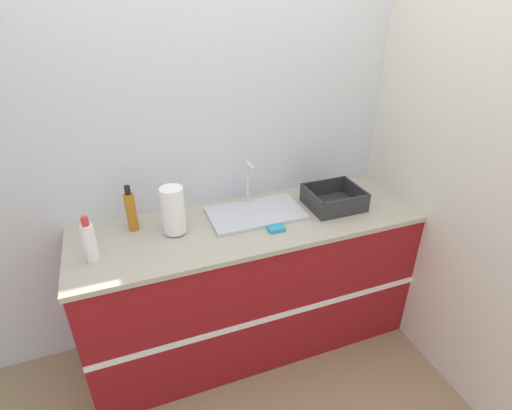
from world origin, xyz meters
name	(u,v)px	position (x,y,z in m)	size (l,w,h in m)	color
ground_plane	(268,371)	(0.00, 0.00, 0.00)	(12.00, 12.00, 0.00)	#937A56
wall_back	(231,140)	(0.00, 0.64, 1.30)	(4.39, 0.06, 2.60)	silver
wall_right	(408,137)	(1.02, 0.31, 1.30)	(0.06, 2.61, 2.60)	beige
counter_cabinet	(251,283)	(0.00, 0.31, 0.46)	(2.01, 0.64, 0.92)	maroon
sink	(255,211)	(0.06, 0.37, 0.94)	(0.55, 0.32, 0.29)	silver
paper_towel_roll	(173,211)	(-0.42, 0.34, 1.06)	(0.12, 0.12, 0.27)	#4C4C51
dish_rack	(334,200)	(0.54, 0.30, 0.96)	(0.32, 0.29, 0.12)	#2D2D2D
bottle_white_spray	(90,242)	(-0.85, 0.23, 1.03)	(0.06, 0.06, 0.25)	white
bottle_amber	(131,211)	(-0.64, 0.46, 1.04)	(0.06, 0.06, 0.27)	#B26B19
sponge	(276,229)	(0.10, 0.17, 0.93)	(0.09, 0.06, 0.02)	#3399BF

